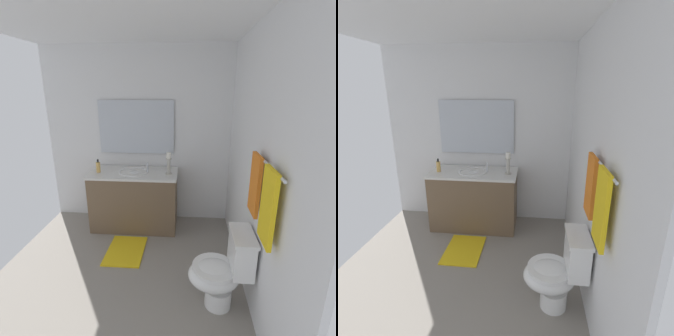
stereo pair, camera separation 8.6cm
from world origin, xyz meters
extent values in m
cube|color=gray|center=(0.00, 0.00, -0.01)|extent=(2.69, 2.61, 0.02)
cube|color=white|center=(0.00, 1.31, 1.23)|extent=(2.69, 0.04, 2.45)
cube|color=white|center=(-1.34, 0.00, 1.23)|extent=(0.04, 2.61, 2.45)
cube|color=white|center=(0.00, 0.00, 2.46)|extent=(2.69, 2.61, 0.02)
cube|color=brown|center=(-1.02, -0.02, 0.39)|extent=(0.55, 1.16, 0.78)
cube|color=silver|center=(-1.02, -0.02, 0.79)|extent=(0.58, 1.19, 0.03)
sphere|color=black|center=(-1.12, -0.61, 0.43)|extent=(0.02, 0.02, 0.02)
sphere|color=black|center=(-0.92, -0.61, 0.43)|extent=(0.02, 0.02, 0.02)
ellipsoid|color=white|center=(-1.02, -0.02, 0.76)|extent=(0.38, 0.30, 0.11)
torus|color=white|center=(-1.02, -0.02, 0.81)|extent=(0.40, 0.40, 0.02)
cylinder|color=silver|center=(-1.02, 0.17, 0.88)|extent=(0.02, 0.02, 0.14)
cube|color=silver|center=(-1.30, -0.02, 1.37)|extent=(0.02, 1.05, 0.73)
cylinder|color=#B7B2A5|center=(-0.99, 0.45, 0.81)|extent=(0.09, 0.09, 0.01)
cylinder|color=#B7B2A5|center=(-0.99, 0.45, 0.91)|extent=(0.04, 0.04, 0.21)
cylinder|color=#B7B2A5|center=(-0.99, 0.45, 1.02)|extent=(0.08, 0.08, 0.01)
cylinder|color=white|center=(-0.99, 0.45, 1.06)|extent=(0.06, 0.06, 0.07)
cylinder|color=#E5B259|center=(-0.98, -0.50, 0.88)|extent=(0.06, 0.06, 0.14)
cylinder|color=black|center=(-0.98, -0.50, 0.97)|extent=(0.02, 0.02, 0.04)
cylinder|color=white|center=(0.33, 1.01, 0.09)|extent=(0.24, 0.24, 0.18)
ellipsoid|color=white|center=(0.33, 0.96, 0.32)|extent=(0.38, 0.46, 0.24)
cylinder|color=white|center=(0.33, 0.96, 0.40)|extent=(0.39, 0.39, 0.03)
cube|color=white|center=(0.33, 1.18, 0.56)|extent=(0.36, 0.17, 0.32)
cube|color=white|center=(0.33, 1.18, 0.73)|extent=(0.38, 0.19, 0.03)
cylinder|color=silver|center=(0.51, 1.25, 1.41)|extent=(0.70, 0.02, 0.02)
cube|color=orange|center=(0.33, 1.23, 1.19)|extent=(0.23, 0.03, 0.48)
cube|color=yellow|center=(0.68, 1.23, 1.17)|extent=(0.24, 0.03, 0.52)
cube|color=yellow|center=(-0.39, -0.02, 0.01)|extent=(0.60, 0.44, 0.02)
camera|label=1|loc=(2.24, 0.71, 1.91)|focal=27.56mm
camera|label=2|loc=(2.23, 0.79, 1.91)|focal=27.56mm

